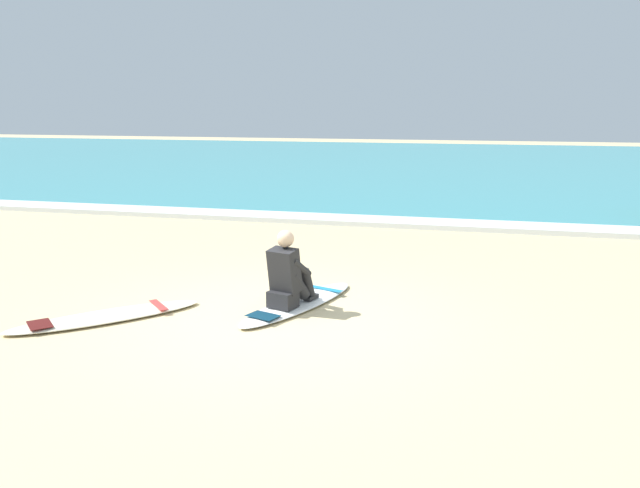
{
  "coord_description": "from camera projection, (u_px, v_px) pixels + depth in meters",
  "views": [
    {
      "loc": [
        2.21,
        -6.88,
        2.5
      ],
      "look_at": [
        0.02,
        1.83,
        0.55
      ],
      "focal_mm": 36.21,
      "sensor_mm": 36.0,
      "label": 1
    }
  ],
  "objects": [
    {
      "name": "ground_plane",
      "position": [
        280.0,
        321.0,
        7.58
      ],
      "size": [
        80.0,
        80.0,
        0.0
      ],
      "primitive_type": "plane",
      "color": "#CCB584"
    },
    {
      "name": "surfer_seated",
      "position": [
        288.0,
        276.0,
        7.91
      ],
      "size": [
        0.52,
        0.77,
        0.95
      ],
      "color": "#232326",
      "rests_on": "surfboard_main"
    },
    {
      "name": "sea",
      "position": [
        427.0,
        164.0,
        26.75
      ],
      "size": [
        80.0,
        28.0,
        0.1
      ],
      "primitive_type": "cube",
      "color": "teal",
      "rests_on": "ground"
    },
    {
      "name": "breaking_foam",
      "position": [
        373.0,
        221.0,
        13.76
      ],
      "size": [
        80.0,
        0.9,
        0.11
      ],
      "primitive_type": "cube",
      "color": "white",
      "rests_on": "ground"
    },
    {
      "name": "surfboard_main",
      "position": [
        299.0,
        303.0,
        8.16
      ],
      "size": [
        1.25,
        2.3,
        0.08
      ],
      "color": "white",
      "rests_on": "ground"
    },
    {
      "name": "surfboard_spare_near",
      "position": [
        106.0,
        316.0,
        7.65
      ],
      "size": [
        1.96,
        2.0,
        0.08
      ],
      "color": "#EFE5C6",
      "rests_on": "ground"
    }
  ]
}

